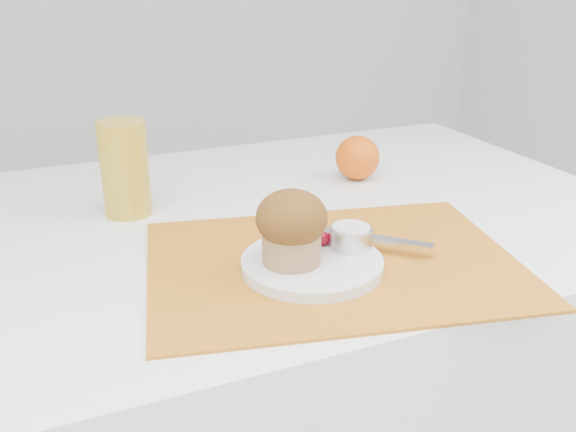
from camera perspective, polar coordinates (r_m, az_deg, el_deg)
name	(u,v)px	position (r m, az deg, el deg)	size (l,w,h in m)	color
table	(274,400)	(1.23, -1.27, -16.07)	(1.20, 0.80, 0.75)	white
placemat	(333,262)	(0.87, 4.01, -4.12)	(0.49, 0.36, 0.00)	#BD6C1A
plate	(312,264)	(0.85, 2.15, -4.27)	(0.19, 0.19, 0.01)	silver
ramekin	(351,237)	(0.88, 5.59, -1.90)	(0.06, 0.06, 0.03)	silver
cream	(351,229)	(0.87, 5.62, -1.12)	(0.05, 0.05, 0.01)	silver
raspberry_near	(323,238)	(0.88, 3.14, -1.99)	(0.02, 0.02, 0.02)	#51020E
raspberry_far	(313,235)	(0.89, 2.27, -1.73)	(0.02, 0.02, 0.02)	#5E020A
butter_knife	(360,236)	(0.91, 6.43, -1.77)	(0.21, 0.02, 0.01)	silver
orange	(357,158)	(1.20, 6.19, 5.17)	(0.08, 0.08, 0.08)	#EA5808
juice_glass	(125,168)	(1.05, -14.30, 4.12)	(0.08, 0.08, 0.15)	gold
muffin	(292,226)	(0.81, 0.32, -0.90)	(0.09, 0.09, 0.10)	#A17D4E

